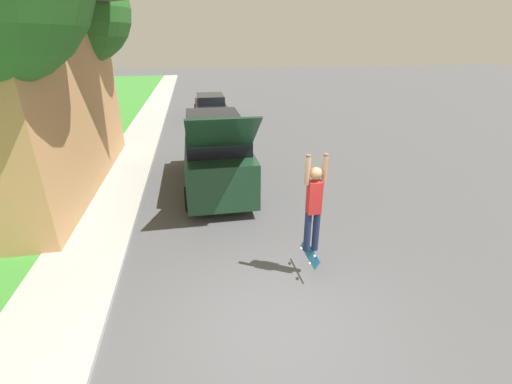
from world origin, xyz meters
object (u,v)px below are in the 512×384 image
Objects in this scene: car_down_street at (210,106)px; skateboarder at (314,203)px; suv_parked at (216,152)px; skateboard at (310,253)px; lawn_tree_far at (76,9)px.

skateboarder is (1.00, -16.08, 0.92)m from car_down_street.
skateboarder is at bearing -73.57° from suv_parked.
skateboarder is at bearing -93.01° from skateboard.
lawn_tree_far is at bearing 123.74° from skateboard.
suv_parked is at bearing 106.43° from skateboarder.
suv_parked is 5.17m from skateboard.
skateboard is (5.72, -8.56, -4.85)m from lawn_tree_far.
lawn_tree_far is at bearing 139.46° from suv_parked.
skateboarder reaches higher than car_down_street.
lawn_tree_far reaches higher than skateboarder.
skateboard is (0.00, 0.02, -1.11)m from skateboarder.
skateboarder reaches higher than skateboard.
skateboarder is at bearing -86.45° from car_down_street.
skateboard is at bearing -56.26° from lawn_tree_far.
suv_parked is 5.17m from skateboarder.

